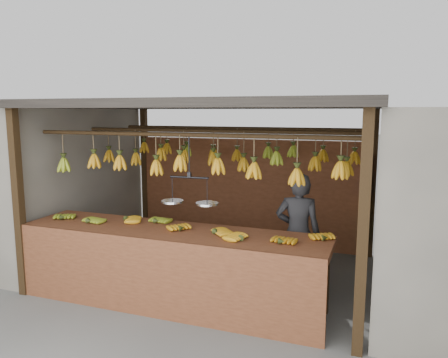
% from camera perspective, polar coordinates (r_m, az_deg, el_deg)
% --- Properties ---
extents(ground, '(80.00, 80.00, 0.00)m').
position_cam_1_polar(ground, '(6.33, -0.96, -12.11)').
color(ground, '#5B5B57').
extents(stall, '(4.30, 3.30, 2.40)m').
position_cam_1_polar(stall, '(6.22, 0.09, 6.16)').
color(stall, black).
rests_on(stall, ground).
extents(neighbor_left, '(3.00, 3.00, 2.30)m').
position_cam_1_polar(neighbor_left, '(8.03, -25.70, 0.00)').
color(neighbor_left, slate).
rests_on(neighbor_left, ground).
extents(counter, '(3.71, 0.84, 0.96)m').
position_cam_1_polar(counter, '(5.08, -7.43, -8.98)').
color(counter, brown).
rests_on(counter, ground).
extents(hanging_bananas, '(3.64, 2.24, 0.40)m').
position_cam_1_polar(hanging_bananas, '(5.95, -1.04, 2.65)').
color(hanging_bananas, '#92A523').
rests_on(hanging_bananas, ground).
extents(balance_scale, '(0.68, 0.28, 0.80)m').
position_cam_1_polar(balance_scale, '(5.07, -4.52, -2.58)').
color(balance_scale, black).
rests_on(balance_scale, ground).
extents(vendor, '(0.60, 0.44, 1.52)m').
position_cam_1_polar(vendor, '(5.54, 9.62, -7.01)').
color(vendor, '#262628').
rests_on(vendor, ground).
extents(bag_bundles, '(0.08, 0.26, 1.28)m').
position_cam_1_polar(bag_bundles, '(6.98, 18.23, -2.34)').
color(bag_bundles, red).
rests_on(bag_bundles, ground).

